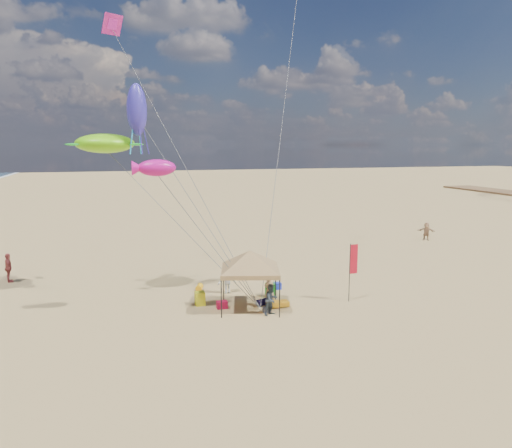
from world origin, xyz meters
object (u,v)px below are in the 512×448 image
object	(u,v)px
feather_flag	(353,263)
beach_cart	(280,303)
person_near_c	(227,279)
canopy_tent	(250,253)
person_near_a	(270,290)
cooler_blue	(276,286)
chair_yellow	(200,299)
person_near_b	(271,300)
chair_green	(271,290)
person_far_c	(426,231)
cooler_red	(222,305)
person_far_a	(8,268)

from	to	relation	value
feather_flag	beach_cart	bearing A→B (deg)	178.56
feather_flag	person_near_c	bearing A→B (deg)	152.07
canopy_tent	person_near_a	distance (m)	2.27
canopy_tent	cooler_blue	bearing A→B (deg)	50.04
chair_yellow	person_near_b	bearing A→B (deg)	-38.50
canopy_tent	person_near_a	size ratio (longest dim) A/B	3.07
beach_cart	person_near_a	xyz separation A→B (m)	(-0.47, 0.26, 0.69)
chair_green	person_far_c	bearing A→B (deg)	32.56
canopy_tent	beach_cart	distance (m)	3.12
canopy_tent	person_near_c	bearing A→B (deg)	101.10
cooler_red	beach_cart	bearing A→B (deg)	-12.86
person_near_a	person_far_a	world-z (taller)	person_far_a
person_far_a	canopy_tent	bearing A→B (deg)	-141.39
person_near_c	person_far_c	bearing A→B (deg)	-161.25
person_near_b	person_far_c	distance (m)	23.95
cooler_red	chair_green	bearing A→B (deg)	23.80
feather_flag	chair_green	size ratio (longest dim) A/B	4.50
beach_cart	person_near_c	bearing A→B (deg)	123.43
person_near_a	feather_flag	bearing A→B (deg)	151.96
beach_cart	person_near_b	bearing A→B (deg)	-128.41
cooler_red	chair_yellow	bearing A→B (deg)	139.39
canopy_tent	chair_green	distance (m)	3.51
cooler_blue	person_near_c	xyz separation A→B (m)	(-2.92, 0.02, 0.63)
cooler_red	person_near_a	distance (m)	2.56
canopy_tent	person_far_a	distance (m)	15.64
person_near_a	person_near_c	distance (m)	3.28
chair_yellow	person_near_c	distance (m)	2.48
feather_flag	person_near_c	distance (m)	7.02
canopy_tent	chair_green	world-z (taller)	canopy_tent
cooler_blue	person_near_b	size ratio (longest dim) A/B	0.35
cooler_red	person_near_b	size ratio (longest dim) A/B	0.35
chair_yellow	beach_cart	world-z (taller)	chair_yellow
person_near_b	feather_flag	bearing A→B (deg)	-18.69
chair_green	person_far_a	bearing A→B (deg)	154.10
cooler_red	cooler_blue	bearing A→B (deg)	33.07
cooler_red	beach_cart	world-z (taller)	cooler_red
feather_flag	person_near_a	bearing A→B (deg)	175.36
chair_green	person_far_a	distance (m)	16.10
chair_green	beach_cart	size ratio (longest dim) A/B	0.78
cooler_red	cooler_blue	world-z (taller)	same
beach_cart	person_far_c	distance (m)	22.75
canopy_tent	cooler_red	xyz separation A→B (m)	(-1.39, 0.38, -2.72)
chair_yellow	person_far_a	world-z (taller)	person_far_a
person_far_a	person_far_c	world-z (taller)	person_far_a
person_near_b	person_near_c	bearing A→B (deg)	78.57
beach_cart	cooler_blue	bearing A→B (deg)	74.61
beach_cart	person_near_c	size ratio (longest dim) A/B	0.55
beach_cart	person_near_b	size ratio (longest dim) A/B	0.58
canopy_tent	person_far_a	bearing A→B (deg)	145.65
feather_flag	beach_cart	world-z (taller)	feather_flag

